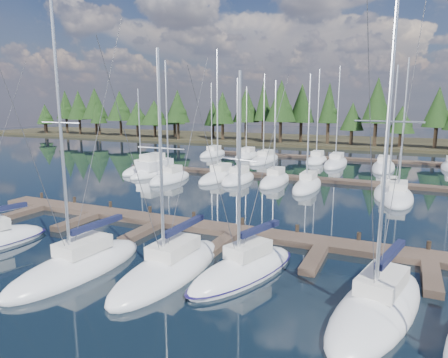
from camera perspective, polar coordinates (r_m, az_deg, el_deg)
The scene contains 11 objects.
ground at distance 39.18m, azimuth 8.64°, elevation -2.69°, with size 260.00×260.00×0.00m, color black.
far_shore at distance 97.68m, azimuth 18.36°, elevation 5.02°, with size 220.00×30.00×0.60m, color #322D1B.
main_dock at distance 27.61m, azimuth 1.39°, elevation -7.84°, with size 44.00×6.13×0.90m.
back_docks at distance 57.92m, azimuth 13.96°, elevation 1.64°, with size 50.00×21.80×0.40m.
front_sailboat_2 at distance 23.55m, azimuth -20.08°, elevation -11.62°, with size 3.70×9.13×14.62m.
front_sailboat_3 at distance 22.09m, azimuth -7.78°, elevation -12.60°, with size 3.30×9.45×12.38m.
front_sailboat_4 at distance 21.77m, azimuth 2.84°, elevation -12.87°, with size 5.00×8.62×11.34m.
front_sailboat_5 at distance 19.37m, azimuth 21.08°, elevation -16.68°, with size 4.89×9.67×15.07m.
back_sailboat_rows at distance 53.78m, azimuth 13.03°, elevation 1.07°, with size 45.26×31.57×15.95m.
motor_yacht_left at distance 52.36m, azimuth -9.82°, elevation 1.19°, with size 3.74×9.26×4.52m.
tree_line at distance 88.24m, azimuth 14.96°, elevation 9.44°, with size 185.36×11.80×13.68m.
Camera 1 is at (10.20, -6.76, 8.95)m, focal length 32.00 mm.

